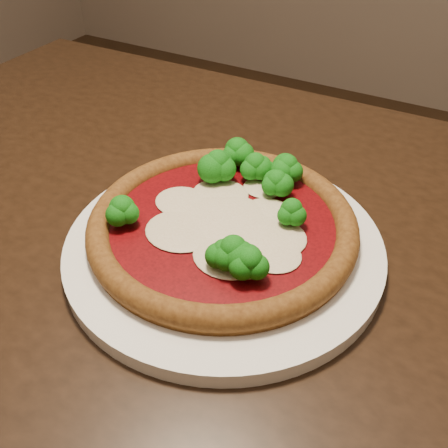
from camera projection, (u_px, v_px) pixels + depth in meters
The scene contains 4 objects.
floor at pixel (160, 394), 1.27m from camera, with size 4.00×4.00×0.00m, color black.
dining_table at pixel (181, 280), 0.67m from camera, with size 1.20×0.90×0.75m.
plate at pixel (224, 245), 0.57m from camera, with size 0.36×0.36×0.02m, color white.
pizza at pixel (226, 219), 0.57m from camera, with size 0.31×0.31×0.06m.
Camera 1 is at (0.49, -0.54, 1.14)m, focal length 40.00 mm.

